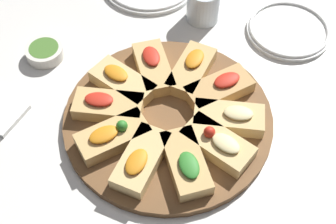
# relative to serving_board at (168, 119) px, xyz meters

# --- Properties ---
(ground_plane) EXTENTS (3.00, 3.00, 0.00)m
(ground_plane) POSITION_rel_serving_board_xyz_m (0.00, 0.00, -0.01)
(ground_plane) COLOR silver
(serving_board) EXTENTS (0.43, 0.43, 0.02)m
(serving_board) POSITION_rel_serving_board_xyz_m (0.00, 0.00, 0.00)
(serving_board) COLOR brown
(serving_board) RESTS_ON ground_plane
(focaccia_slice_0) EXTENTS (0.13, 0.15, 0.05)m
(focaccia_slice_0) POSITION_rel_serving_board_xyz_m (-0.07, -0.10, 0.03)
(focaccia_slice_0) COLOR tan
(focaccia_slice_0) RESTS_ON serving_board
(focaccia_slice_1) EXTENTS (0.07, 0.14, 0.04)m
(focaccia_slice_1) POSITION_rel_serving_board_xyz_m (0.00, -0.12, 0.03)
(focaccia_slice_1) COLOR #DBB775
(focaccia_slice_1) RESTS_ON serving_board
(focaccia_slice_2) EXTENTS (0.14, 0.15, 0.04)m
(focaccia_slice_2) POSITION_rel_serving_board_xyz_m (0.08, -0.09, 0.03)
(focaccia_slice_2) COLOR tan
(focaccia_slice_2) RESTS_ON serving_board
(focaccia_slice_3) EXTENTS (0.15, 0.10, 0.05)m
(focaccia_slice_3) POSITION_rel_serving_board_xyz_m (0.12, -0.03, 0.03)
(focaccia_slice_3) COLOR #DBB775
(focaccia_slice_3) RESTS_ON serving_board
(focaccia_slice_4) EXTENTS (0.15, 0.10, 0.04)m
(focaccia_slice_4) POSITION_rel_serving_board_xyz_m (0.12, 0.04, 0.03)
(focaccia_slice_4) COLOR #DBB775
(focaccia_slice_4) RESTS_ON serving_board
(focaccia_slice_5) EXTENTS (0.14, 0.15, 0.04)m
(focaccia_slice_5) POSITION_rel_serving_board_xyz_m (0.07, 0.10, 0.03)
(focaccia_slice_5) COLOR tan
(focaccia_slice_5) RESTS_ON serving_board
(focaccia_slice_6) EXTENTS (0.07, 0.14, 0.04)m
(focaccia_slice_6) POSITION_rel_serving_board_xyz_m (0.00, 0.12, 0.03)
(focaccia_slice_6) COLOR tan
(focaccia_slice_6) RESTS_ON serving_board
(focaccia_slice_7) EXTENTS (0.14, 0.15, 0.04)m
(focaccia_slice_7) POSITION_rel_serving_board_xyz_m (-0.08, 0.10, 0.03)
(focaccia_slice_7) COLOR tan
(focaccia_slice_7) RESTS_ON serving_board
(focaccia_slice_8) EXTENTS (0.15, 0.10, 0.04)m
(focaccia_slice_8) POSITION_rel_serving_board_xyz_m (-0.12, 0.03, 0.03)
(focaccia_slice_8) COLOR #DBB775
(focaccia_slice_8) RESTS_ON serving_board
(focaccia_slice_9) EXTENTS (0.15, 0.10, 0.04)m
(focaccia_slice_9) POSITION_rel_serving_board_xyz_m (-0.12, -0.04, 0.03)
(focaccia_slice_9) COLOR tan
(focaccia_slice_9) RESTS_ON serving_board
(plate_right) EXTENTS (0.20, 0.20, 0.02)m
(plate_right) POSITION_rel_serving_board_xyz_m (0.16, 0.36, -0.00)
(plate_right) COLOR white
(plate_right) RESTS_ON ground_plane
(water_glass) EXTENTS (0.08, 0.08, 0.08)m
(water_glass) POSITION_rel_serving_board_xyz_m (-0.05, 0.32, 0.03)
(water_glass) COLOR silver
(water_glass) RESTS_ON ground_plane
(dipping_bowl) EXTENTS (0.09, 0.09, 0.03)m
(dipping_bowl) POSITION_rel_serving_board_xyz_m (-0.33, 0.05, 0.01)
(dipping_bowl) COLOR silver
(dipping_bowl) RESTS_ON ground_plane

